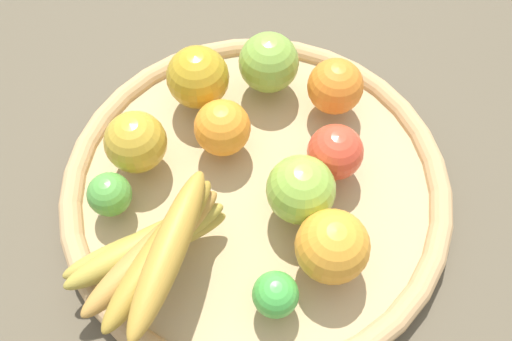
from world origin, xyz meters
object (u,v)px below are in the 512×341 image
Objects in this scene: orange_1 at (332,246)px; apple_4 at (301,190)px; apple_3 at (198,77)px; lime_1 at (110,194)px; apple_0 at (136,142)px; banana_bunch at (154,249)px; apple_2 at (269,63)px; lime_0 at (275,294)px; apple_1 at (335,152)px; orange_0 at (222,128)px; orange_2 at (335,86)px.

orange_1 is 0.07m from apple_4.
apple_3 reaches higher than lime_1.
orange_1 is at bearing 163.79° from apple_0.
banana_bunch reaches higher than apple_2.
apple_3 reaches higher than lime_0.
lime_0 is 0.29m from apple_3.
apple_1 is 0.14m from orange_0.
orange_1 is (-0.20, 0.18, 0.00)m from apple_3.
orange_2 is 0.30m from banana_bunch.
apple_3 is 0.17m from orange_2.
orange_1 is 0.18m from banana_bunch.
apple_4 is at bearing -51.39° from orange_1.
orange_2 reaches higher than orange_0.
orange_2 is 0.25m from apple_0.
orange_2 is 1.03× the size of orange_0.
apple_1 is 0.26m from lime_1.
apple_3 is at bearing -41.41° from orange_1.
orange_2 is 0.15m from orange_0.
orange_0 reaches higher than apple_1.
orange_1 reaches higher than apple_2.
lime_1 is (0.23, 0.12, -0.01)m from apple_1.
apple_1 is 0.85× the size of apple_4.
apple_2 is 0.19m from apple_4.
apple_0 reaches higher than lime_1.
orange_2 is at bearing -168.85° from apple_3.
orange_2 is 1.40× the size of lime_1.
lime_1 is (0.01, 0.07, -0.01)m from apple_0.
apple_1 is at bearing 134.79° from apple_2.
apple_2 reaches higher than apple_1.
apple_3 is at bearing -82.85° from banana_bunch.
orange_1 is at bearing -163.49° from banana_bunch.
apple_3 is at bearing -18.09° from apple_1.
orange_0 is at bearing -96.98° from banana_bunch.
orange_1 is 0.25m from lime_1.
orange_1 is 0.26m from apple_2.
apple_3 is 0.27m from orange_1.
lime_0 is 0.18m from apple_1.
apple_2 is (0.11, -0.11, 0.01)m from apple_1.
apple_2 is (-0.12, -0.16, 0.00)m from apple_0.
banana_bunch is 2.42× the size of apple_4.
apple_0 is at bearing -16.21° from orange_1.
lime_0 is 0.61× the size of orange_1.
lime_0 is 0.63× the size of apple_2.
orange_1 is 1.02× the size of apple_4.
orange_1 is at bearing -127.38° from lime_0.
apple_3 reaches higher than apple_4.
orange_0 is (0.15, -0.12, -0.01)m from orange_1.
apple_4 is at bearing -89.81° from lime_0.
orange_0 is 1.35× the size of lime_1.
apple_3 is at bearing -105.53° from lime_1.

